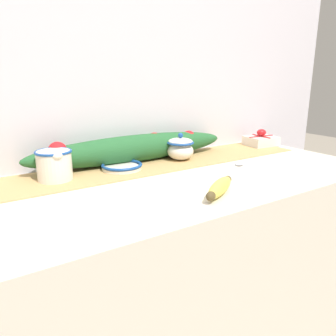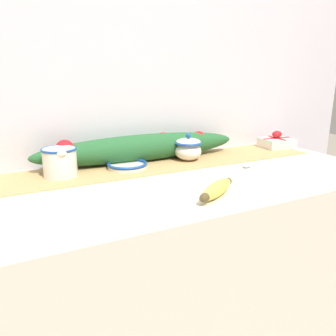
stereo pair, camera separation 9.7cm
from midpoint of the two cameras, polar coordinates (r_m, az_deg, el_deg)
countertop at (r=1.24m, az=-1.86°, el=-22.04°), size 1.45×0.62×0.90m
back_wall at (r=1.28m, az=-10.03°, el=14.95°), size 2.25×0.04×2.40m
table_runner at (r=1.18m, az=-6.49°, el=0.35°), size 1.34×0.24×0.00m
cream_pitcher at (r=1.08m, az=-21.67°, el=0.63°), size 0.11×0.13×0.10m
sugar_bowl at (r=1.25m, az=-0.05°, el=3.46°), size 0.10×0.10×0.10m
small_dish at (r=1.14m, az=-10.45°, el=0.26°), size 0.14×0.14×0.02m
banana at (r=0.90m, az=5.95°, el=-3.43°), size 0.17×0.12×0.04m
spoon at (r=1.20m, az=9.65°, el=0.58°), size 0.17×0.06×0.01m
gift_box at (r=1.57m, az=14.19°, el=4.72°), size 0.14×0.13×0.08m
poinsettia_garland at (r=1.23m, az=-8.08°, el=3.45°), size 0.81×0.11×0.11m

